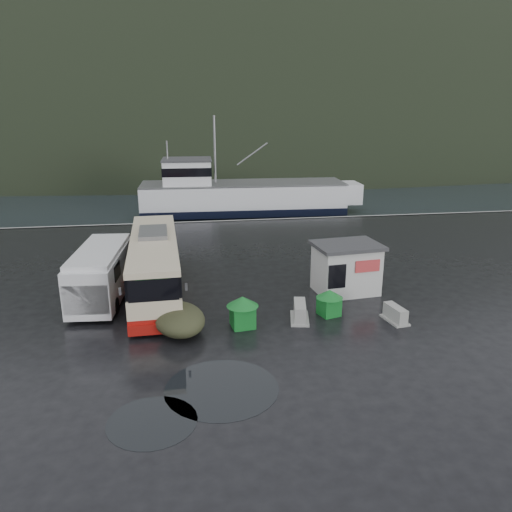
{
  "coord_description": "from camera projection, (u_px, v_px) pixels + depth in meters",
  "views": [
    {
      "loc": [
        -1.5,
        -21.95,
        9.77
      ],
      "look_at": [
        2.46,
        3.96,
        1.7
      ],
      "focal_mm": 35.0,
      "sensor_mm": 36.0,
      "label": 1
    }
  ],
  "objects": [
    {
      "name": "jersey_barrier_b",
      "position": [
        395.0,
        321.0,
        23.31
      ],
      "size": [
        0.99,
        1.59,
        0.74
      ],
      "primitive_type": null,
      "rotation": [
        0.0,
        0.0,
        0.18
      ],
      "color": "#999993",
      "rests_on": "ground"
    },
    {
      "name": "waste_bin_right",
      "position": [
        243.0,
        326.0,
        22.76
      ],
      "size": [
        1.17,
        1.17,
        1.46
      ],
      "primitive_type": null,
      "rotation": [
        0.0,
        0.0,
        0.13
      ],
      "color": "#147226",
      "rests_on": "ground"
    },
    {
      "name": "harbor_water",
      "position": [
        184.0,
        143.0,
        127.75
      ],
      "size": [
        300.0,
        180.0,
        0.02
      ],
      "primitive_type": "cube",
      "color": "black",
      "rests_on": "ground"
    },
    {
      "name": "ground",
      "position": [
        218.0,
        316.0,
        23.83
      ],
      "size": [
        160.0,
        160.0,
        0.0
      ],
      "primitive_type": "plane",
      "color": "black",
      "rests_on": "ground"
    },
    {
      "name": "waste_bin_left",
      "position": [
        329.0,
        315.0,
        24.0
      ],
      "size": [
        1.16,
        1.16,
        1.28
      ],
      "primitive_type": null,
      "rotation": [
        0.0,
        0.0,
        0.3
      ],
      "color": "#147226",
      "rests_on": "ground"
    },
    {
      "name": "puddles",
      "position": [
        200.0,
        398.0,
        17.2
      ],
      "size": [
        5.89,
        5.14,
        0.01
      ],
      "color": "black",
      "rests_on": "ground"
    },
    {
      "name": "headland",
      "position": [
        199.0,
        122.0,
        261.46
      ],
      "size": [
        780.0,
        540.0,
        570.0
      ],
      "primitive_type": "ellipsoid",
      "color": "black",
      "rests_on": "ground"
    },
    {
      "name": "jersey_barrier_a",
      "position": [
        300.0,
        320.0,
        23.46
      ],
      "size": [
        1.16,
        1.82,
        0.84
      ],
      "primitive_type": null,
      "rotation": [
        0.0,
        0.0,
        -0.2
      ],
      "color": "#999993",
      "rests_on": "ground"
    },
    {
      "name": "dome_tent",
      "position": [
        180.0,
        332.0,
        22.21
      ],
      "size": [
        2.79,
        3.48,
        1.22
      ],
      "primitive_type": null,
      "rotation": [
        0.0,
        0.0,
        0.2
      ],
      "color": "#373922",
      "rests_on": "ground"
    },
    {
      "name": "white_van",
      "position": [
        104.0,
        299.0,
        25.92
      ],
      "size": [
        2.79,
        6.77,
        2.77
      ],
      "primitive_type": null,
      "rotation": [
        0.0,
        0.0,
        -0.08
      ],
      "color": "white",
      "rests_on": "ground"
    },
    {
      "name": "coach_bus",
      "position": [
        156.0,
        292.0,
        26.93
      ],
      "size": [
        3.3,
        11.47,
        3.21
      ],
      "primitive_type": null,
      "rotation": [
        0.0,
        0.0,
        0.04
      ],
      "color": "beige",
      "rests_on": "ground"
    },
    {
      "name": "ticket_kiosk",
      "position": [
        345.0,
        292.0,
        26.96
      ],
      "size": [
        3.71,
        2.98,
        2.69
      ],
      "primitive_type": null,
      "rotation": [
        0.0,
        0.0,
        0.11
      ],
      "color": "silver",
      "rests_on": "ground"
    },
    {
      "name": "quay_edge",
      "position": [
        199.0,
        222.0,
        42.72
      ],
      "size": [
        160.0,
        0.6,
        1.5
      ],
      "primitive_type": "cube",
      "color": "#999993",
      "rests_on": "ground"
    },
    {
      "name": "fishing_trawler",
      "position": [
        243.0,
        200.0,
        52.25
      ],
      "size": [
        24.96,
        6.31,
        9.91
      ],
      "primitive_type": null,
      "rotation": [
        0.0,
        0.0,
        -0.04
      ],
      "color": "white",
      "rests_on": "ground"
    }
  ]
}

